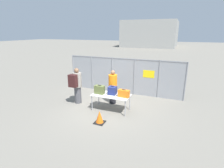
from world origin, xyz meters
TOP-DOWN VIEW (x-y plane):
  - ground_plane at (0.00, 0.00)m, footprint 120.00×120.00m
  - fence_section at (0.01, 2.32)m, footprint 6.69×0.07m
  - inspection_table at (0.28, -0.11)m, footprint 1.68×0.81m
  - suitcase_olive at (-0.26, -0.16)m, footprint 0.45×0.25m
  - suitcase_navy at (0.31, -0.01)m, footprint 0.37×0.36m
  - suitcase_orange at (0.88, -0.14)m, footprint 0.49×0.26m
  - traveler_hooded at (-1.57, 0.00)m, footprint 0.44×0.68m
  - security_worker_near at (0.05, 0.68)m, footprint 0.41×0.41m
  - utility_trailer at (1.01, 4.63)m, footprint 3.54×2.04m
  - distant_hangar at (-4.70, 37.11)m, footprint 11.73×12.65m
  - traffic_cone at (0.31, -1.35)m, footprint 0.40×0.40m

SIDE VIEW (x-z plane):
  - ground_plane at x=0.00m, z-range 0.00..0.00m
  - traffic_cone at x=0.31m, z-range -0.02..0.48m
  - utility_trailer at x=1.01m, z-range 0.06..0.74m
  - inspection_table at x=0.28m, z-range 0.31..1.05m
  - security_worker_near at x=0.05m, z-range 0.03..1.70m
  - suitcase_orange at x=0.88m, z-range 0.73..1.06m
  - suitcase_navy at x=0.31m, z-range 0.73..1.10m
  - suitcase_olive at x=-0.26m, z-range 0.73..1.13m
  - traveler_hooded at x=-1.57m, z-range 0.09..1.85m
  - fence_section at x=0.01m, z-range 0.05..2.07m
  - distant_hangar at x=-4.70m, z-range 0.00..5.82m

